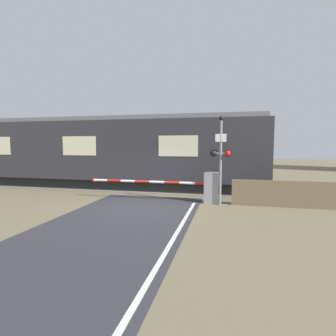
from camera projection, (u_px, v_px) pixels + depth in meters
name	position (u px, v px, depth m)	size (l,w,h in m)	color
ground_plane	(142.00, 206.00, 10.90)	(80.00, 80.00, 0.00)	#6B6047
track_bed	(166.00, 189.00, 15.11)	(36.00, 3.20, 0.13)	slate
train	(93.00, 152.00, 15.94)	(20.20, 3.05, 4.12)	black
crossing_barrier	(201.00, 187.00, 11.53)	(6.01, 0.44, 1.35)	gray
signal_post	(221.00, 155.00, 10.94)	(0.89, 0.26, 3.74)	gray
roadside_fence	(282.00, 194.00, 10.66)	(3.97, 0.06, 1.10)	#726047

